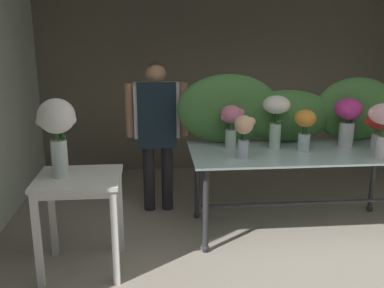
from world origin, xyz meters
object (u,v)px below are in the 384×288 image
at_px(vase_magenta_peonies, 347,118).
at_px(side_table_white, 79,191).
at_px(florist, 157,122).
at_px(vase_peach_dahlias, 244,132).
at_px(display_table_glass, 300,162).
at_px(vase_rosy_anemones, 231,121).
at_px(vase_ivory_stock, 276,113).
at_px(vase_scarlet_hydrangea, 379,124).
at_px(vase_sunset_carnations, 305,126).
at_px(vase_white_roses_tall, 57,127).

bearing_deg(vase_magenta_peonies, side_table_white, -165.41).
bearing_deg(side_table_white, florist, 61.44).
xyz_separation_m(side_table_white, vase_peach_dahlias, (1.36, 0.34, 0.36)).
relative_size(display_table_glass, vase_rosy_anemones, 5.07).
bearing_deg(vase_ivory_stock, vase_rosy_anemones, 172.04).
height_order(florist, vase_magenta_peonies, florist).
bearing_deg(vase_peach_dahlias, side_table_white, -166.08).
distance_m(vase_scarlet_hydrangea, vase_sunset_carnations, 0.70).
height_order(display_table_glass, side_table_white, display_table_glass).
xyz_separation_m(display_table_glass, florist, (-1.32, 0.61, 0.28)).
relative_size(vase_ivory_stock, vase_sunset_carnations, 1.30).
xyz_separation_m(vase_peach_dahlias, vase_white_roses_tall, (-1.49, -0.34, 0.15)).
distance_m(side_table_white, vase_scarlet_hydrangea, 2.74).
bearing_deg(vase_sunset_carnations, vase_scarlet_hydrangea, -1.04).
relative_size(vase_peach_dahlias, vase_ivory_stock, 0.76).
distance_m(vase_ivory_stock, vase_sunset_carnations, 0.29).
bearing_deg(vase_rosy_anemones, vase_ivory_stock, -7.96).
bearing_deg(vase_peach_dahlias, florist, 132.57).
xyz_separation_m(side_table_white, vase_ivory_stock, (1.72, 0.63, 0.47)).
bearing_deg(vase_magenta_peonies, vase_rosy_anemones, 177.02).
distance_m(display_table_glass, vase_rosy_anemones, 0.75).
distance_m(display_table_glass, side_table_white, 2.01).
bearing_deg(side_table_white, display_table_glass, 15.23).
bearing_deg(vase_scarlet_hydrangea, display_table_glass, 178.23).
height_order(vase_rosy_anemones, vase_white_roses_tall, vase_white_roses_tall).
bearing_deg(vase_ivory_stock, vase_magenta_peonies, -0.01).
height_order(florist, vase_white_roses_tall, florist).
bearing_deg(vase_sunset_carnations, side_table_white, -165.17).
xyz_separation_m(vase_scarlet_hydrangea, vase_sunset_carnations, (-0.70, 0.01, -0.01)).
distance_m(vase_magenta_peonies, vase_rosy_anemones, 1.10).
relative_size(vase_scarlet_hydrangea, vase_magenta_peonies, 0.81).
bearing_deg(florist, side_table_white, -118.56).
bearing_deg(vase_scarlet_hydrangea, vase_white_roses_tall, -169.72).
distance_m(florist, vase_sunset_carnations, 1.48).
xyz_separation_m(florist, vase_peach_dahlias, (0.74, -0.80, 0.06)).
xyz_separation_m(florist, vase_sunset_carnations, (1.34, -0.62, 0.06)).
height_order(florist, vase_rosy_anemones, florist).
relative_size(florist, vase_scarlet_hydrangea, 4.14).
xyz_separation_m(display_table_glass, vase_magenta_peonies, (0.47, 0.10, 0.39)).
bearing_deg(vase_scarlet_hydrangea, vase_magenta_peonies, 154.69).
bearing_deg(florist, vase_sunset_carnations, -24.91).
xyz_separation_m(vase_magenta_peonies, vase_white_roses_tall, (-2.54, -0.63, 0.10)).
bearing_deg(vase_scarlet_hydrangea, vase_ivory_stock, 172.74).
height_order(florist, vase_peach_dahlias, florist).
bearing_deg(vase_magenta_peonies, vase_peach_dahlias, -164.55).
relative_size(vase_ivory_stock, vase_scarlet_hydrangea, 1.32).
xyz_separation_m(florist, vase_scarlet_hydrangea, (2.04, -0.64, 0.07)).
bearing_deg(vase_sunset_carnations, vase_white_roses_tall, -166.05).
bearing_deg(vase_ivory_stock, side_table_white, -159.95).
distance_m(vase_peach_dahlias, vase_rosy_anemones, 0.35).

